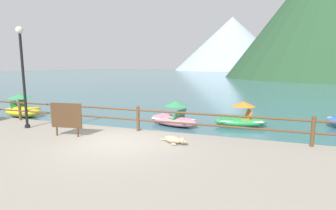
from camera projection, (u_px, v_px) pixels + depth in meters
name	position (u px, v px, depth m)	size (l,w,h in m)	color
ground_plane	(234.00, 81.00, 46.07)	(200.00, 200.00, 0.00)	#3D6B75
promenade_dock	(74.00, 173.00, 6.69)	(28.00, 8.00, 0.40)	gray
dock_railing	(138.00, 116.00, 10.06)	(23.92, 0.12, 0.95)	brown
lamp_post	(23.00, 68.00, 10.27)	(0.28, 0.28, 3.96)	black
sign_board	(66.00, 116.00, 9.28)	(1.17, 0.20, 1.19)	beige
dog_resting	(174.00, 140.00, 8.48)	(1.03, 0.49, 0.26)	tan
pedal_boat_0	(174.00, 118.00, 12.75)	(2.79, 1.92, 1.19)	pink
pedal_boat_1	(240.00, 119.00, 12.56)	(2.63, 1.65, 1.19)	green
pedal_boat_2	(22.00, 109.00, 14.93)	(2.57, 1.60, 1.28)	yellow
cliff_headland	(327.00, 11.00, 56.95)	(44.69, 44.69, 30.31)	#284C2D
distant_peak	(232.00, 44.00, 129.89)	(55.90, 55.90, 25.78)	#9EADBC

